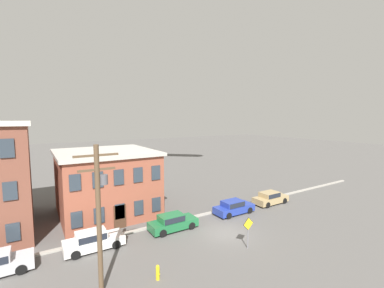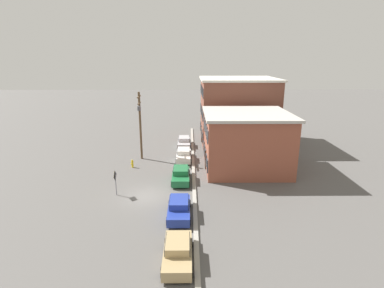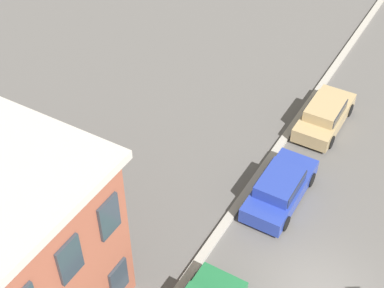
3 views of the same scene
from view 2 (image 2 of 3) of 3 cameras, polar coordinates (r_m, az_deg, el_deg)
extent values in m
plane|color=#565451|center=(29.15, -8.55, -9.84)|extent=(200.00, 200.00, 0.00)
cube|color=#9E998E|center=(28.84, 0.46, -9.76)|extent=(56.00, 0.36, 0.16)
cube|color=brown|center=(46.83, 8.60, 6.17)|extent=(10.39, 10.83, 9.51)
cube|color=silver|center=(46.25, 8.85, 12.16)|extent=(10.89, 11.33, 0.30)
cube|color=#2D3842|center=(50.72, 1.64, 3.44)|extent=(0.90, 0.10, 1.40)
cube|color=#2D3842|center=(50.12, 1.67, 6.98)|extent=(0.90, 0.10, 1.40)
cube|color=#2D3842|center=(49.72, 1.70, 10.59)|extent=(0.90, 0.10, 1.40)
cube|color=#2D3842|center=(48.18, 1.75, 2.77)|extent=(0.90, 0.10, 1.40)
cube|color=#2D3842|center=(47.56, 1.79, 6.49)|extent=(0.90, 0.10, 1.40)
cube|color=#2D3842|center=(47.14, 1.82, 10.29)|extent=(0.90, 0.10, 1.40)
cube|color=#2D3842|center=(45.66, 1.88, 2.02)|extent=(0.90, 0.10, 1.40)
cube|color=#2D3842|center=(45.00, 1.92, 5.94)|extent=(0.90, 0.10, 1.40)
cube|color=#2D3842|center=(44.56, 1.96, 9.95)|extent=(0.90, 0.10, 1.40)
cube|color=#2D3842|center=(43.15, 2.02, 1.19)|extent=(0.90, 0.10, 1.40)
cube|color=#2D3842|center=(42.45, 2.06, 5.33)|extent=(0.90, 0.10, 1.40)
cube|color=#2D3842|center=(41.98, 2.11, 9.58)|extent=(0.90, 0.10, 1.40)
cube|color=#472D1E|center=(47.04, 1.81, 1.83)|extent=(1.10, 0.10, 2.20)
cube|color=brown|center=(35.56, 10.20, 0.38)|extent=(9.09, 9.28, 6.38)
cube|color=#B7B2A8|center=(34.82, 10.47, 5.68)|extent=(9.59, 9.78, 0.30)
cube|color=#2D3842|center=(38.92, 2.30, -0.45)|extent=(0.90, 0.10, 1.40)
cube|color=#2D3842|center=(38.14, 2.36, 4.15)|extent=(0.90, 0.10, 1.40)
cube|color=#2D3842|center=(37.18, 2.44, -1.25)|extent=(0.90, 0.10, 1.40)
cube|color=#2D3842|center=(36.36, 2.50, 3.56)|extent=(0.90, 0.10, 1.40)
cube|color=#2D3842|center=(35.45, 2.58, -2.12)|extent=(0.90, 0.10, 1.40)
cube|color=#2D3842|center=(34.59, 2.65, 2.91)|extent=(0.90, 0.10, 1.40)
cube|color=#2D3842|center=(33.74, 2.75, -3.08)|extent=(0.90, 0.10, 1.40)
cube|color=#2D3842|center=(32.83, 2.82, 2.19)|extent=(0.90, 0.10, 1.40)
cube|color=#2D3842|center=(32.03, 2.93, -4.14)|extent=(0.90, 0.10, 1.40)
cube|color=#2D3842|center=(31.07, 3.01, 1.39)|extent=(0.90, 0.10, 1.40)
cube|color=#472D1E|center=(35.61, 2.57, -2.88)|extent=(1.10, 0.10, 2.20)
cube|color=#B7B7BC|center=(44.28, -1.52, 0.17)|extent=(4.40, 1.80, 0.70)
cube|color=#B7B7BC|center=(44.31, -1.52, 1.01)|extent=(2.20, 1.51, 0.55)
cube|color=#1E232D|center=(44.31, -1.52, 1.01)|extent=(2.02, 1.58, 0.48)
cylinder|color=black|center=(42.94, -0.42, -0.62)|extent=(0.66, 0.22, 0.66)
cylinder|color=black|center=(42.97, -2.68, -0.62)|extent=(0.66, 0.22, 0.66)
cylinder|color=black|center=(45.73, -0.43, 0.42)|extent=(0.66, 0.22, 0.66)
cylinder|color=black|center=(45.76, -2.56, 0.42)|extent=(0.66, 0.22, 0.66)
cube|color=silver|center=(38.41, -1.60, -2.34)|extent=(4.40, 1.80, 0.70)
cube|color=silver|center=(38.40, -1.60, -1.36)|extent=(2.20, 1.51, 0.55)
cube|color=#1E232D|center=(38.40, -1.60, -1.36)|extent=(2.02, 1.58, 0.48)
cylinder|color=black|center=(37.09, -0.32, -3.34)|extent=(0.66, 0.22, 0.66)
cylinder|color=black|center=(37.12, -2.95, -3.34)|extent=(0.66, 0.22, 0.66)
cylinder|color=black|center=(39.84, -0.34, -1.95)|extent=(0.66, 0.22, 0.66)
cylinder|color=black|center=(39.87, -2.78, -1.96)|extent=(0.66, 0.22, 0.66)
cube|color=#1E6638|center=(32.02, -2.14, -6.19)|extent=(4.40, 1.80, 0.70)
cube|color=#1E6638|center=(31.97, -2.14, -5.01)|extent=(2.20, 1.51, 0.55)
cube|color=#1E232D|center=(31.97, -2.14, -5.01)|extent=(2.02, 1.58, 0.48)
cylinder|color=black|center=(30.75, -0.61, -7.55)|extent=(0.66, 0.22, 0.66)
cylinder|color=black|center=(30.80, -3.80, -7.55)|extent=(0.66, 0.22, 0.66)
cylinder|color=black|center=(33.42, -0.61, -5.56)|extent=(0.66, 0.22, 0.66)
cylinder|color=black|center=(33.47, -3.53, -5.56)|extent=(0.66, 0.22, 0.66)
cube|color=#233899|center=(25.39, -2.48, -12.44)|extent=(4.40, 1.80, 0.70)
cube|color=#233899|center=(25.28, -2.48, -10.98)|extent=(2.20, 1.51, 0.55)
cube|color=#1E232D|center=(25.28, -2.48, -10.98)|extent=(2.02, 1.58, 0.48)
cylinder|color=black|center=(24.21, -0.51, -14.50)|extent=(0.66, 0.22, 0.66)
cylinder|color=black|center=(24.27, -4.66, -14.47)|extent=(0.66, 0.22, 0.66)
cylinder|color=black|center=(26.75, -0.51, -11.34)|extent=(0.66, 0.22, 0.66)
cylinder|color=black|center=(26.81, -4.22, -11.33)|extent=(0.66, 0.22, 0.66)
cube|color=tan|center=(20.49, -2.73, -20.19)|extent=(4.40, 1.80, 0.70)
cube|color=tan|center=(20.29, -2.73, -18.43)|extent=(2.20, 1.51, 0.55)
cube|color=#1E232D|center=(20.29, -2.73, -18.43)|extent=(2.02, 1.58, 0.48)
cylinder|color=black|center=(19.45, -0.17, -23.20)|extent=(0.66, 0.22, 0.66)
cylinder|color=black|center=(19.51, -5.60, -23.13)|extent=(0.66, 0.22, 0.66)
cylinder|color=black|center=(21.77, -0.22, -18.37)|extent=(0.66, 0.22, 0.66)
cylinder|color=black|center=(21.83, -4.93, -18.33)|extent=(0.66, 0.22, 0.66)
cylinder|color=slate|center=(29.54, -14.30, -7.35)|extent=(0.08, 0.08, 2.31)
cube|color=yellow|center=(29.24, -14.47, -5.88)|extent=(0.96, 0.03, 0.96)
cube|color=black|center=(29.24, -14.45, -5.88)|extent=(1.04, 0.02, 1.04)
cylinder|color=brown|center=(38.57, -9.81, 3.37)|extent=(0.28, 0.28, 8.66)
cube|color=brown|center=(37.95, -10.08, 8.87)|extent=(2.40, 0.12, 0.12)
cube|color=brown|center=(38.05, -10.02, 7.67)|extent=(2.00, 0.12, 0.12)
cylinder|color=#515156|center=(37.80, -10.06, 6.69)|extent=(0.44, 0.44, 0.55)
cylinder|color=yellow|center=(36.66, -11.28, -3.78)|extent=(0.24, 0.24, 0.80)
sphere|color=yellow|center=(36.51, -11.32, -3.12)|extent=(0.22, 0.22, 0.22)
cylinder|color=yellow|center=(36.67, -11.53, -3.71)|extent=(0.10, 0.12, 0.10)
camera|label=1|loc=(45.27, -28.47, 10.93)|focal=24.00mm
camera|label=3|loc=(38.63, -9.67, 22.41)|focal=50.00mm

